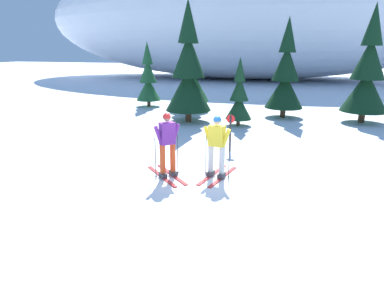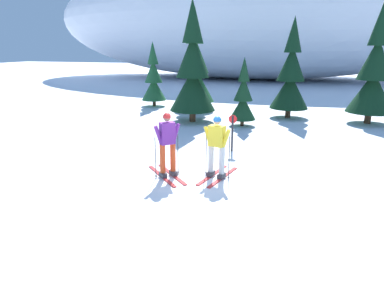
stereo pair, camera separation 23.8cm
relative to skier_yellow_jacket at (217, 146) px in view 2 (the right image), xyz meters
name	(u,v)px [view 2 (the right image)]	position (x,y,z in m)	size (l,w,h in m)	color
ground_plane	(199,179)	(-0.41, -0.26, -0.90)	(120.00, 120.00, 0.00)	white
skier_yellow_jacket	(217,146)	(0.00, 0.00, 0.00)	(0.82, 1.77, 1.72)	red
skier_purple_jacket	(167,144)	(-1.29, -0.33, 0.03)	(1.53, 1.54, 1.79)	red
pine_tree_far_left	(154,80)	(-6.25, 10.25, 0.67)	(1.45, 1.45, 3.75)	#47301E
pine_tree_left	(195,69)	(-3.48, 9.43, 1.40)	(2.12, 2.12, 5.49)	#47301E
pine_tree_center_left	(193,72)	(-2.77, 6.76, 1.41)	(2.13, 2.13, 5.52)	#47301E
pine_tree_center_right	(243,98)	(-0.36, 6.56, 0.37)	(1.17, 1.17, 3.04)	#47301E
pine_tree_right	(291,77)	(1.54, 9.08, 1.14)	(1.88, 1.88, 4.86)	#47301E
pine_tree_far_right	(374,75)	(5.14, 8.76, 1.34)	(2.06, 2.06, 5.34)	#47301E
snow_ridge_background	(255,17)	(-3.13, 30.24, 5.56)	(44.94, 21.77, 12.91)	white
trail_marker_post	(232,131)	(-0.06, 2.55, -0.17)	(0.28, 0.07, 1.26)	black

